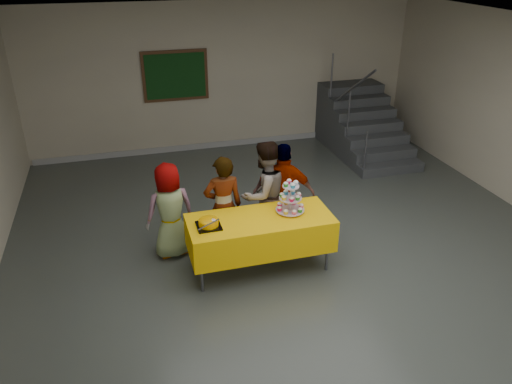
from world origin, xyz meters
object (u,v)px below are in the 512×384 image
schoolchild_a (170,211)px  schoolchild_c (264,194)px  bake_table (260,232)px  schoolchild_b (223,207)px  schoolchild_d (284,194)px  bear_cake (209,222)px  noticeboard (175,76)px  cupcake_stand (290,200)px  staircase (360,126)px

schoolchild_a → schoolchild_c: bearing=167.6°
schoolchild_c → bake_table: bearing=46.4°
schoolchild_b → schoolchild_d: size_ratio=0.97×
bake_table → schoolchild_d: size_ratio=1.25×
bear_cake → noticeboard: noticeboard is taller
schoolchild_c → schoolchild_d: bearing=151.4°
schoolchild_b → schoolchild_c: 0.64m
schoolchild_d → schoolchild_b: bearing=25.3°
schoolchild_b → noticeboard: (-0.05, 4.06, 0.87)m
bear_cake → schoolchild_c: bearing=35.7°
cupcake_stand → staircase: (2.86, 3.67, -0.46)m
cupcake_stand → schoolchild_b: schoolchild_b is taller
schoolchild_a → noticeboard: noticeboard is taller
schoolchild_a → schoolchild_c: size_ratio=0.88×
bake_table → bear_cake: 0.73m
bake_table → staircase: 4.97m
schoolchild_a → staircase: bearing=-155.6°
schoolchild_c → cupcake_stand: bearing=85.1°
schoolchild_c → staircase: bearing=-156.9°
cupcake_stand → schoolchild_d: (0.10, 0.54, -0.19)m
schoolchild_c → noticeboard: 4.07m
bear_cake → schoolchild_b: bearing=60.5°
bake_table → schoolchild_d: (0.52, 0.61, 0.20)m
schoolchild_c → staircase: staircase is taller
schoolchild_c → staircase: (3.04, 3.10, -0.29)m
cupcake_stand → staircase: staircase is taller
schoolchild_c → schoolchild_d: (0.28, -0.03, -0.03)m
cupcake_stand → noticeboard: size_ratio=0.34×
cupcake_stand → schoolchild_c: schoolchild_c is taller
schoolchild_b → bake_table: bearing=126.1°
staircase → schoolchild_d: bearing=-131.4°
schoolchild_a → bear_cake: bearing=109.1°
cupcake_stand → noticeboard: bearing=100.7°
schoolchild_b → schoolchild_c: schoolchild_c is taller
bear_cake → schoolchild_a: size_ratio=0.26×
bake_table → schoolchild_c: 0.72m
schoolchild_b → bear_cake: bearing=60.0°
schoolchild_b → staircase: bearing=-139.1°
bear_cake → schoolchild_c: size_ratio=0.23×
schoolchild_d → bake_table: bearing=68.1°
bear_cake → noticeboard: bearing=86.8°
bear_cake → schoolchild_a: 0.82m
schoolchild_b → staircase: (3.66, 3.23, -0.24)m
schoolchild_a → schoolchild_b: size_ratio=0.93×
schoolchild_c → noticeboard: bearing=-102.8°
schoolchild_c → staircase: 4.35m
schoolchild_c → schoolchild_d: 0.28m
schoolchild_b → schoolchild_c: (0.62, 0.13, 0.05)m
schoolchild_b → noticeboard: size_ratio=1.13×
cupcake_stand → schoolchild_b: bearing=151.1°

